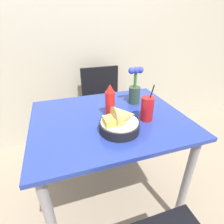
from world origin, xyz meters
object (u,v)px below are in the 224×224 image
at_px(flower_vase, 135,89).
at_px(chair_far_window, 103,102).
at_px(ketchup_bottle, 110,101).
at_px(food_basket, 121,122).
at_px(drink_cup, 147,109).

bearing_deg(flower_vase, chair_far_window, 97.64).
relative_size(chair_far_window, flower_vase, 3.33).
bearing_deg(ketchup_bottle, flower_vase, 29.20).
bearing_deg(ketchup_bottle, food_basket, -89.27).
height_order(chair_far_window, ketchup_bottle, ketchup_bottle).
bearing_deg(ketchup_bottle, drink_cup, -31.27).
relative_size(food_basket, flower_vase, 0.84).
distance_m(ketchup_bottle, flower_vase, 0.26).
height_order(ketchup_bottle, flower_vase, flower_vase).
height_order(ketchup_bottle, drink_cup, drink_cup).
bearing_deg(flower_vase, ketchup_bottle, -150.80).
relative_size(chair_far_window, ketchup_bottle, 4.24).
distance_m(food_basket, drink_cup, 0.20).
height_order(food_basket, ketchup_bottle, ketchup_bottle).
bearing_deg(chair_far_window, ketchup_bottle, -101.40).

